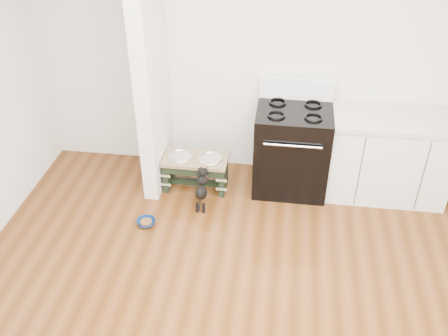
{
  "coord_description": "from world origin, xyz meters",
  "views": [
    {
      "loc": [
        0.15,
        -2.31,
        3.24
      ],
      "look_at": [
        -0.39,
        1.64,
        0.51
      ],
      "focal_mm": 40.0,
      "sensor_mm": 36.0,
      "label": 1
    }
  ],
  "objects": [
    {
      "name": "room_shell",
      "position": [
        0.0,
        0.0,
        1.62
      ],
      "size": [
        5.0,
        5.0,
        5.0
      ],
      "color": "silver",
      "rests_on": "ground"
    },
    {
      "name": "puppy",
      "position": [
        -0.63,
        1.67,
        0.23
      ],
      "size": [
        0.12,
        0.35,
        0.42
      ],
      "color": "black",
      "rests_on": "ground"
    },
    {
      "name": "partition_wall",
      "position": [
        -1.18,
        2.1,
        1.35
      ],
      "size": [
        0.15,
        0.8,
        2.7
      ],
      "primitive_type": "cube",
      "color": "silver",
      "rests_on": "ground"
    },
    {
      "name": "cabinet_run",
      "position": [
        1.23,
        2.18,
        0.45
      ],
      "size": [
        1.24,
        0.64,
        0.91
      ],
      "color": "silver",
      "rests_on": "ground"
    },
    {
      "name": "oven_range",
      "position": [
        0.25,
        2.16,
        0.48
      ],
      "size": [
        0.76,
        0.69,
        1.14
      ],
      "color": "black",
      "rests_on": "ground"
    },
    {
      "name": "floor_bowl",
      "position": [
        -1.12,
        1.29,
        0.03
      ],
      "size": [
        0.22,
        0.22,
        0.06
      ],
      "rotation": [
        0.0,
        0.0,
        -0.21
      ],
      "color": "navy",
      "rests_on": "ground"
    },
    {
      "name": "dog_feeder",
      "position": [
        -0.75,
        1.99,
        0.27
      ],
      "size": [
        0.68,
        0.37,
        0.39
      ],
      "color": "black",
      "rests_on": "ground"
    }
  ]
}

